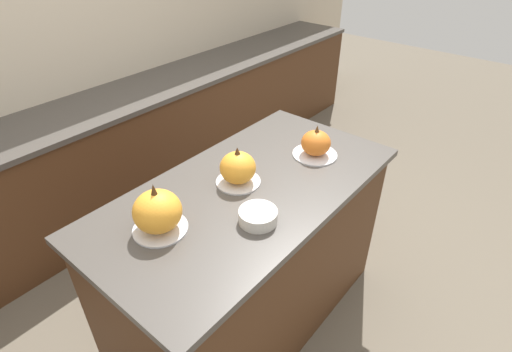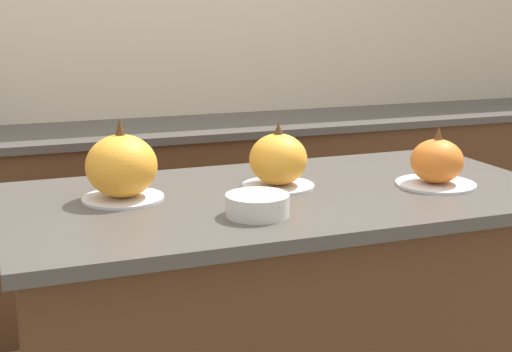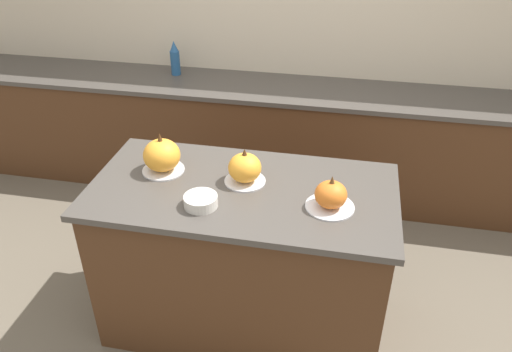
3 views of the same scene
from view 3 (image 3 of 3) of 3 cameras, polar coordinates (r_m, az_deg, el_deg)
name	(u,v)px [view 3 (image 3 of 3)]	position (r m, az deg, el deg)	size (l,w,h in m)	color
ground_plane	(245,317)	(3.13, -1.32, -15.82)	(12.00, 12.00, 0.00)	#665B4C
wall_back	(293,29)	(4.02, 4.24, 16.45)	(8.00, 0.06, 2.50)	beige
kitchen_island	(244,258)	(2.80, -1.44, -9.36)	(1.56, 0.80, 0.93)	#4C2D19
back_counter	(283,140)	(4.01, 3.15, 4.10)	(6.00, 0.60, 0.89)	#4C2D19
pumpkin_cake_left	(162,156)	(2.66, -10.71, 2.26)	(0.22, 0.22, 0.22)	silver
pumpkin_cake_center	(245,169)	(2.53, -1.23, 0.84)	(0.21, 0.21, 0.19)	silver
pumpkin_cake_right	(331,196)	(2.37, 8.54, -2.27)	(0.24, 0.24, 0.18)	silver
bottle_tall	(175,59)	(4.09, -9.24, 13.09)	(0.08, 0.08, 0.27)	#235184
mixing_bowl	(201,201)	(2.39, -6.33, -2.86)	(0.16, 0.16, 0.06)	beige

